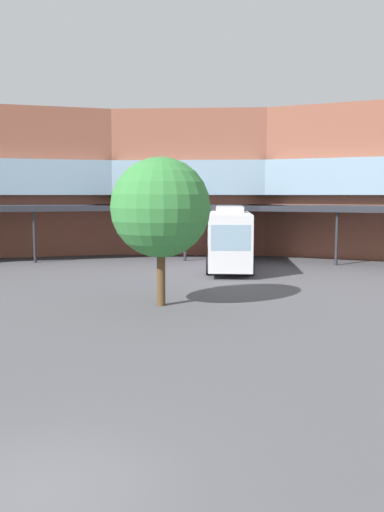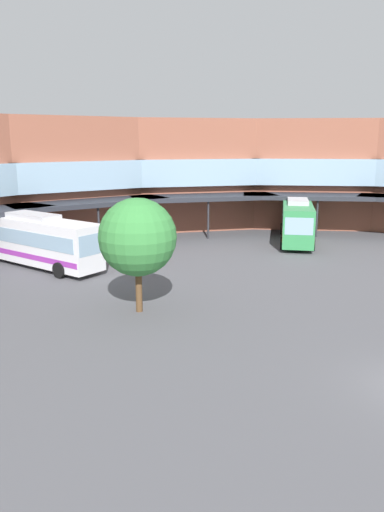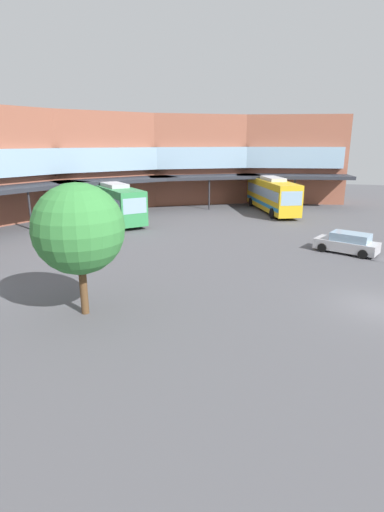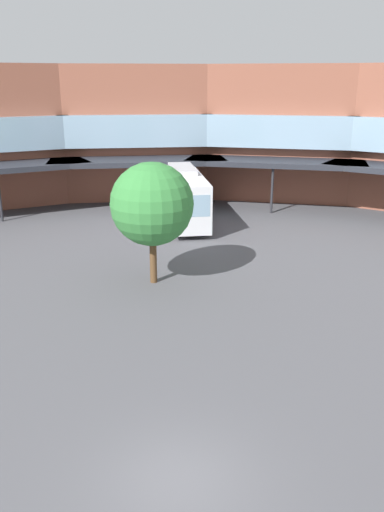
{
  "view_description": "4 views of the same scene",
  "coord_description": "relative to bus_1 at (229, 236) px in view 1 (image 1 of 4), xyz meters",
  "views": [
    {
      "loc": [
        5.46,
        -6.44,
        4.67
      ],
      "look_at": [
        -1.88,
        10.41,
        2.59
      ],
      "focal_mm": 37.95,
      "sensor_mm": 36.0,
      "label": 1
    },
    {
      "loc": [
        -16.69,
        -9.55,
        9.23
      ],
      "look_at": [
        -1.93,
        12.74,
        2.94
      ],
      "focal_mm": 35.11,
      "sensor_mm": 36.0,
      "label": 2
    },
    {
      "loc": [
        -19.95,
        3.9,
        7.94
      ],
      "look_at": [
        -0.36,
        9.67,
        1.97
      ],
      "focal_mm": 27.56,
      "sensor_mm": 36.0,
      "label": 3
    },
    {
      "loc": [
        2.84,
        -11.02,
        10.07
      ],
      "look_at": [
        -2.45,
        12.58,
        1.97
      ],
      "focal_mm": 37.31,
      "sensor_mm": 36.0,
      "label": 4
    }
  ],
  "objects": [
    {
      "name": "plaza_tree",
      "position": [
        1.67,
        -13.25,
        2.14
      ],
      "size": [
        4.18,
        4.18,
        6.23
      ],
      "color": "brown",
      "rests_on": "ground"
    },
    {
      "name": "bus_1",
      "position": [
        0.0,
        0.0,
        0.0
      ],
      "size": [
        6.54,
        12.29,
        3.92
      ],
      "rotation": [
        0.0,
        0.0,
        5.07
      ],
      "color": "white",
      "rests_on": "ground"
    },
    {
      "name": "station_building",
      "position": [
        6.41,
        -3.42,
        3.64
      ],
      "size": [
        80.7,
        41.17,
        11.19
      ],
      "color": "#93543F",
      "rests_on": "ground"
    },
    {
      "name": "ground_plane",
      "position": [
        6.41,
        -26.97,
        -1.98
      ],
      "size": [
        123.48,
        123.48,
        0.0
      ],
      "primitive_type": "plane",
      "color": "#515156"
    }
  ]
}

